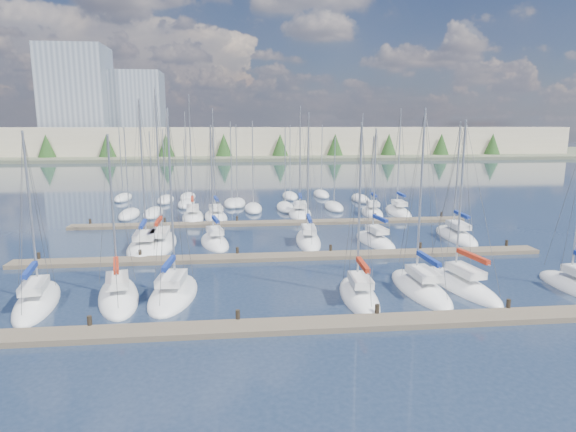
{
  "coord_description": "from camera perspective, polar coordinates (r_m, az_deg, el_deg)",
  "views": [
    {
      "loc": [
        -3.86,
        -22.61,
        11.05
      ],
      "look_at": [
        0.0,
        14.0,
        4.0
      ],
      "focal_mm": 30.0,
      "sensor_mm": 36.0,
      "label": 1
    }
  ],
  "objects": [
    {
      "name": "sailboat_g",
      "position": [
        38.33,
        30.99,
        -7.22
      ],
      "size": [
        2.76,
        6.95,
        11.71
      ],
      "rotation": [
        0.0,
        0.0,
        0.06
      ],
      "color": "white",
      "rests_on": "ground"
    },
    {
      "name": "sailboat_n",
      "position": [
        58.32,
        -11.19,
        -0.09
      ],
      "size": [
        3.26,
        8.64,
        15.14
      ],
      "rotation": [
        0.0,
        0.0,
        0.09
      ],
      "color": "white",
      "rests_on": "ground"
    },
    {
      "name": "sailboat_m",
      "position": [
        50.45,
        19.28,
        -2.22
      ],
      "size": [
        3.25,
        8.79,
        12.05
      ],
      "rotation": [
        0.0,
        0.0,
        -0.07
      ],
      "color": "white",
      "rests_on": "ground"
    },
    {
      "name": "distant_boats",
      "position": [
        67.24,
        -6.36,
        1.57
      ],
      "size": [
        36.93,
        20.75,
        13.3
      ],
      "color": "#9EA0A5",
      "rests_on": "ground"
    },
    {
      "name": "shoreline",
      "position": [
        172.67,
        -9.28,
        9.51
      ],
      "size": [
        400.0,
        60.0,
        38.0
      ],
      "color": "#666B51",
      "rests_on": "ground"
    },
    {
      "name": "sailboat_e",
      "position": [
        33.91,
        15.38,
        -8.25
      ],
      "size": [
        2.96,
        8.13,
        12.83
      ],
      "rotation": [
        0.0,
        0.0,
        0.05
      ],
      "color": "white",
      "rests_on": "ground"
    },
    {
      "name": "ground",
      "position": [
        83.43,
        -3.32,
        3.22
      ],
      "size": [
        400.0,
        400.0,
        0.0
      ],
      "primitive_type": "plane",
      "color": "#243249",
      "rests_on": "ground"
    },
    {
      "name": "sailboat_c",
      "position": [
        32.57,
        -13.42,
        -8.97
      ],
      "size": [
        3.46,
        7.81,
        12.79
      ],
      "rotation": [
        0.0,
        0.0,
        -0.08
      ],
      "color": "white",
      "rests_on": "ground"
    },
    {
      "name": "sailboat_p",
      "position": [
        59.6,
        1.42,
        0.34
      ],
      "size": [
        3.53,
        8.49,
        13.98
      ],
      "rotation": [
        0.0,
        0.0,
        -0.1
      ],
      "color": "white",
      "rests_on": "ground"
    },
    {
      "name": "sailboat_b",
      "position": [
        33.19,
        -19.45,
        -8.93
      ],
      "size": [
        4.28,
        8.35,
        11.2
      ],
      "rotation": [
        0.0,
        0.0,
        0.24
      ],
      "color": "white",
      "rests_on": "ground"
    },
    {
      "name": "sailboat_a",
      "position": [
        34.17,
        -27.59,
        -8.99
      ],
      "size": [
        3.72,
        8.15,
        11.42
      ],
      "rotation": [
        0.0,
        0.0,
        0.18
      ],
      "color": "white",
      "rests_on": "ground"
    },
    {
      "name": "dock_mid",
      "position": [
        40.31,
        -0.3,
        -4.84
      ],
      "size": [
        44.0,
        1.93,
        1.1
      ],
      "color": "#6B5E4C",
      "rests_on": "ground"
    },
    {
      "name": "dock_far",
      "position": [
        53.88,
        -1.79,
        -0.83
      ],
      "size": [
        44.0,
        1.93,
        1.1
      ],
      "color": "#6B5E4C",
      "rests_on": "ground"
    },
    {
      "name": "sailboat_j",
      "position": [
        45.59,
        -8.69,
        -3.07
      ],
      "size": [
        3.73,
        7.15,
        11.73
      ],
      "rotation": [
        0.0,
        0.0,
        0.21
      ],
      "color": "white",
      "rests_on": "ground"
    },
    {
      "name": "sailboat_d",
      "position": [
        31.69,
        8.4,
        -9.32
      ],
      "size": [
        2.52,
        7.2,
        11.91
      ],
      "rotation": [
        0.0,
        0.0,
        -0.04
      ],
      "color": "white",
      "rests_on": "ground"
    },
    {
      "name": "sailboat_q",
      "position": [
        61.0,
        9.93,
        0.41
      ],
      "size": [
        3.1,
        7.12,
        10.36
      ],
      "rotation": [
        0.0,
        0.0,
        -0.1
      ],
      "color": "white",
      "rests_on": "ground"
    },
    {
      "name": "sailboat_k",
      "position": [
        45.84,
        2.41,
        -2.87
      ],
      "size": [
        2.85,
        8.56,
        12.88
      ],
      "rotation": [
        0.0,
        0.0,
        -0.07
      ],
      "color": "white",
      "rests_on": "ground"
    },
    {
      "name": "dock_near",
      "position": [
        27.2,
        2.72,
        -12.79
      ],
      "size": [
        44.0,
        1.93,
        1.1
      ],
      "color": "#6B5E4C",
      "rests_on": "ground"
    },
    {
      "name": "sailboat_i",
      "position": [
        46.13,
        -14.79,
        -3.14
      ],
      "size": [
        2.88,
        9.34,
        14.99
      ],
      "rotation": [
        0.0,
        0.0,
        0.03
      ],
      "color": "white",
      "rests_on": "ground"
    },
    {
      "name": "sailboat_o",
      "position": [
        57.95,
        -8.55,
        -0.08
      ],
      "size": [
        3.62,
        7.5,
        13.62
      ],
      "rotation": [
        0.0,
        0.0,
        0.14
      ],
      "color": "white",
      "rests_on": "ground"
    },
    {
      "name": "sailboat_l",
      "position": [
        46.26,
        10.28,
        -2.93
      ],
      "size": [
        3.36,
        7.62,
        11.4
      ],
      "rotation": [
        0.0,
        0.0,
        0.13
      ],
      "color": "white",
      "rests_on": "ground"
    },
    {
      "name": "sailboat_h",
      "position": [
        45.15,
        -16.5,
        -3.55
      ],
      "size": [
        3.72,
        8.56,
        13.98
      ],
      "rotation": [
        0.0,
        0.0,
        0.06
      ],
      "color": "white",
      "rests_on": "ground"
    },
    {
      "name": "sailboat_f",
      "position": [
        35.38,
        19.8,
        -7.72
      ],
      "size": [
        3.55,
        8.63,
        12.09
      ],
      "rotation": [
        0.0,
        0.0,
        0.15
      ],
      "color": "white",
      "rests_on": "ground"
    },
    {
      "name": "sailboat_r",
      "position": [
        62.25,
        12.92,
        0.52
      ],
      "size": [
        2.95,
        8.51,
        13.72
      ],
      "rotation": [
        0.0,
        0.0,
        -0.06
      ],
      "color": "white",
      "rests_on": "ground"
    }
  ]
}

